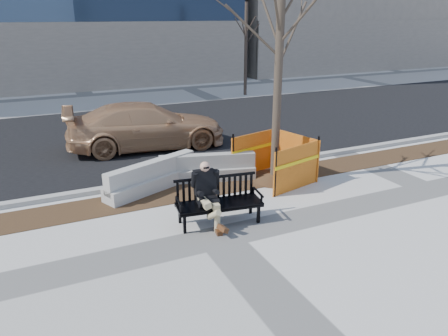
% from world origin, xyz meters
% --- Properties ---
extents(ground, '(120.00, 120.00, 0.00)m').
position_xyz_m(ground, '(0.00, 0.00, 0.00)').
color(ground, beige).
rests_on(ground, ground).
extents(mulch_strip, '(40.00, 1.20, 0.02)m').
position_xyz_m(mulch_strip, '(0.00, 2.60, 0.00)').
color(mulch_strip, '#47301C').
rests_on(mulch_strip, ground).
extents(asphalt_street, '(60.00, 10.40, 0.01)m').
position_xyz_m(asphalt_street, '(0.00, 8.80, 0.00)').
color(asphalt_street, black).
rests_on(asphalt_street, ground).
extents(curb, '(60.00, 0.25, 0.12)m').
position_xyz_m(curb, '(0.00, 3.55, 0.06)').
color(curb, '#9E9B93').
rests_on(curb, ground).
extents(bench, '(2.02, 0.96, 1.04)m').
position_xyz_m(bench, '(0.29, 0.61, 0.00)').
color(bench, black).
rests_on(bench, ground).
extents(seated_man, '(0.74, 1.08, 1.41)m').
position_xyz_m(seated_man, '(0.03, 0.70, 0.00)').
color(seated_man, black).
rests_on(seated_man, ground).
extents(tree_fence, '(3.22, 3.22, 6.60)m').
position_xyz_m(tree_fence, '(2.79, 2.36, 0.00)').
color(tree_fence, orange).
rests_on(tree_fence, ground).
extents(sedan, '(5.61, 2.73, 1.57)m').
position_xyz_m(sedan, '(0.42, 6.98, 0.00)').
color(sedan, tan).
rests_on(sedan, ground).
extents(jersey_barrier_left, '(2.80, 1.61, 0.80)m').
position_xyz_m(jersey_barrier_left, '(-0.51, 3.14, 0.00)').
color(jersey_barrier_left, '#ADABA2').
rests_on(jersey_barrier_left, ground).
extents(jersey_barrier_right, '(2.73, 1.23, 0.77)m').
position_xyz_m(jersey_barrier_right, '(1.10, 3.18, 0.00)').
color(jersey_barrier_right, gray).
rests_on(jersey_barrier_right, ground).
extents(far_tree_right, '(2.60, 2.60, 5.46)m').
position_xyz_m(far_tree_right, '(8.40, 14.86, 0.00)').
color(far_tree_right, '#3F3228').
rests_on(far_tree_right, ground).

